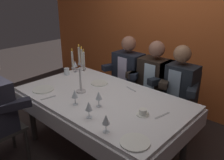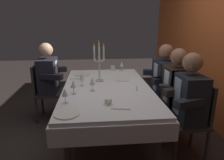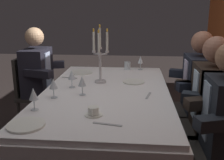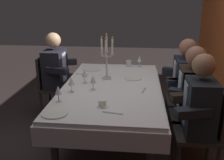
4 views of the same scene
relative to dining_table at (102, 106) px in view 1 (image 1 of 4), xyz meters
The scene contains 20 objects.
ground_plane 0.62m from the dining_table, ahead, with size 12.00×12.00×0.00m, color #302725.
back_wall 1.81m from the dining_table, 90.00° to the left, with size 6.00×0.12×2.70m, color orange.
dining_table is the anchor object (origin of this frame).
candelabra 0.45m from the dining_table, 161.16° to the right, with size 0.15×0.17×0.56m.
dinner_plate_0 0.39m from the dining_table, 139.54° to the left, with size 0.21×0.21×0.01m, color white.
dinner_plate_1 0.73m from the dining_table, 150.84° to the right, with size 0.25×0.25×0.01m, color white.
dinner_plate_2 0.90m from the dining_table, 28.09° to the right, with size 0.24×0.24×0.01m, color white.
wine_glass_0 0.93m from the dining_table, 159.59° to the left, with size 0.07×0.07×0.16m.
wine_glass_1 0.52m from the dining_table, 59.17° to the right, with size 0.07×0.07×0.16m.
wine_glass_2 0.40m from the dining_table, 100.49° to the right, with size 0.07×0.07×0.16m.
wine_glass_3 0.73m from the dining_table, 41.89° to the right, with size 0.07×0.07×0.16m.
wine_glass_4 0.33m from the dining_table, 51.52° to the right, with size 0.07×0.07×0.16m.
water_tumbler_0 0.87m from the dining_table, 169.20° to the left, with size 0.07×0.07×0.09m, color silver.
coffee_cup_0 0.60m from the dining_table, ahead, with size 0.13×0.12×0.06m.
fork_0 0.41m from the dining_table, 70.99° to the left, with size 0.17×0.02×0.01m, color #B7B7BC.
knife_1 0.74m from the dining_table, ahead, with size 0.19×0.02×0.01m, color #B7B7BC.
fork_2 0.60m from the dining_table, 132.56° to the right, with size 0.17×0.02×0.01m, color #B7B7BC.
seated_diner_1 0.95m from the dining_table, 110.68° to the left, with size 0.63×0.48×1.24m.
seated_diner_2 0.90m from the dining_table, 82.05° to the left, with size 0.63×0.48×1.24m.
seated_diner_3 1.01m from the dining_table, 61.82° to the left, with size 0.63×0.48×1.24m.
Camera 1 is at (1.66, -1.63, 1.85)m, focal length 37.10 mm.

